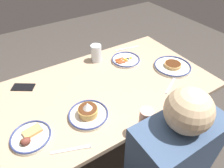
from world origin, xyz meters
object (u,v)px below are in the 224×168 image
at_px(plate_near_main, 126,60).
at_px(cell_phone, 23,87).
at_px(drinking_glass, 96,54).
at_px(plate_far_side, 172,66).
at_px(fork_far, 171,85).
at_px(plate_far_companion, 30,137).
at_px(butter_knife, 127,48).
at_px(plate_center_pancakes, 88,113).
at_px(fork_near, 71,149).

height_order(plate_near_main, cell_phone, plate_near_main).
height_order(drinking_glass, cell_phone, drinking_glass).
bearing_deg(cell_phone, plate_far_side, -166.11).
bearing_deg(fork_far, drinking_glass, -63.13).
distance_m(plate_far_companion, plate_far_side, 1.09).
xyz_separation_m(cell_phone, fork_far, (-0.85, 0.51, -0.00)).
distance_m(cell_phone, butter_knife, 0.90).
relative_size(plate_center_pancakes, fork_near, 1.20).
bearing_deg(drinking_glass, fork_far, 116.87).
relative_size(plate_far_side, fork_near, 1.43).
height_order(plate_far_companion, fork_near, plate_far_companion).
xyz_separation_m(drinking_glass, fork_far, (-0.27, 0.54, -0.06)).
relative_size(fork_near, fork_far, 1.13).
distance_m(plate_far_companion, fork_far, 0.92).
relative_size(drinking_glass, fork_near, 0.70).
bearing_deg(plate_near_main, cell_phone, -7.53).
xyz_separation_m(plate_far_companion, fork_far, (-0.92, 0.07, -0.01)).
bearing_deg(cell_phone, fork_far, -177.44).
bearing_deg(plate_far_companion, butter_knife, -152.89).
xyz_separation_m(plate_near_main, fork_far, (-0.08, 0.41, -0.01)).
height_order(cell_phone, fork_near, cell_phone).
distance_m(plate_center_pancakes, fork_near, 0.23).
height_order(plate_center_pancakes, plate_far_companion, plate_center_pancakes).
height_order(plate_far_side, fork_far, plate_far_side).
xyz_separation_m(plate_near_main, cell_phone, (0.77, -0.10, -0.01)).
bearing_deg(fork_far, fork_near, 7.26).
bearing_deg(drinking_glass, fork_near, 52.33).
bearing_deg(butter_knife, plate_center_pancakes, 38.74).
distance_m(plate_center_pancakes, butter_knife, 0.82).
bearing_deg(fork_far, plate_near_main, -78.57).
xyz_separation_m(plate_far_side, fork_near, (0.93, 0.25, -0.01)).
relative_size(plate_far_side, cell_phone, 1.92).
relative_size(plate_far_companion, butter_knife, 0.97).
distance_m(plate_far_side, butter_knife, 0.44).
distance_m(plate_near_main, plate_far_side, 0.36).
height_order(fork_far, butter_knife, same).
distance_m(plate_far_companion, fork_near, 0.23).
distance_m(plate_center_pancakes, fork_far, 0.60).
distance_m(plate_near_main, fork_far, 0.42).
relative_size(fork_near, butter_knife, 0.89).
xyz_separation_m(plate_far_companion, plate_far_side, (-1.08, -0.07, -0.00)).
relative_size(plate_near_main, butter_knife, 1.04).
relative_size(plate_far_side, drinking_glass, 2.04).
height_order(plate_near_main, drinking_glass, drinking_glass).
height_order(plate_center_pancakes, fork_far, plate_center_pancakes).
height_order(drinking_glass, fork_far, drinking_glass).
relative_size(plate_far_side, butter_knife, 1.28).
xyz_separation_m(plate_center_pancakes, cell_phone, (0.26, -0.46, -0.02)).
bearing_deg(plate_center_pancakes, fork_far, 174.85).
relative_size(drinking_glass, fork_far, 0.80).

